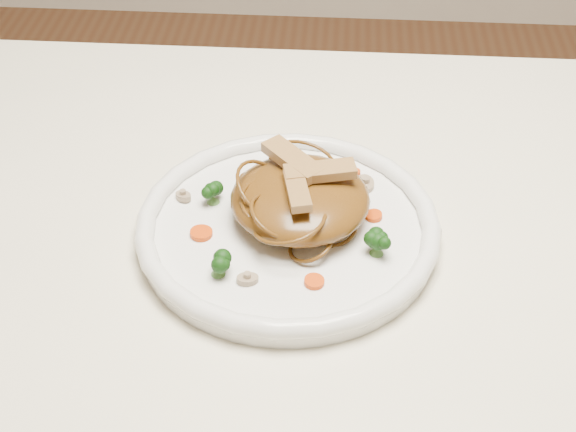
{
  "coord_description": "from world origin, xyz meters",
  "views": [
    {
      "loc": [
        -0.05,
        -0.65,
        1.33
      ],
      "look_at": [
        -0.1,
        0.0,
        0.78
      ],
      "focal_mm": 52.68,
      "sensor_mm": 36.0,
      "label": 1
    }
  ],
  "objects": [
    {
      "name": "mushroom_3",
      "position": [
        -0.04,
        0.1,
        0.77
      ],
      "size": [
        0.03,
        0.03,
        0.01
      ],
      "primitive_type": "cylinder",
      "rotation": [
        0.0,
        0.0,
        2.32
      ],
      "color": "tan",
      "rests_on": "plate"
    },
    {
      "name": "mushroom_0",
      "position": [
        -0.13,
        -0.08,
        0.77
      ],
      "size": [
        0.03,
        0.03,
        0.01
      ],
      "primitive_type": "cylinder",
      "rotation": [
        0.0,
        0.0,
        0.23
      ],
      "color": "tan",
      "rests_on": "plate"
    },
    {
      "name": "carrot_0",
      "position": [
        -0.03,
        0.1,
        0.77
      ],
      "size": [
        0.02,
        0.02,
        0.0
      ],
      "primitive_type": "cylinder",
      "rotation": [
        0.0,
        0.0,
        -0.14
      ],
      "color": "#E14108",
      "rests_on": "plate"
    },
    {
      "name": "mushroom_2",
      "position": [
        -0.21,
        0.04,
        0.77
      ],
      "size": [
        0.03,
        0.03,
        0.01
      ],
      "primitive_type": "cylinder",
      "rotation": [
        0.0,
        0.0,
        -0.82
      ],
      "color": "tan",
      "rests_on": "plate"
    },
    {
      "name": "broccoli_3",
      "position": [
        -0.01,
        -0.03,
        0.78
      ],
      "size": [
        0.03,
        0.03,
        0.03
      ],
      "primitive_type": null,
      "rotation": [
        0.0,
        0.0,
        0.27
      ],
      "color": "#123B0C",
      "rests_on": "plate"
    },
    {
      "name": "chicken_a",
      "position": [
        -0.07,
        0.03,
        0.82
      ],
      "size": [
        0.07,
        0.04,
        0.01
      ],
      "primitive_type": "cube",
      "rotation": [
        0.0,
        0.0,
        0.23
      ],
      "color": "#A3824D",
      "rests_on": "noodle_mound"
    },
    {
      "name": "broccoli_2",
      "position": [
        -0.16,
        -0.07,
        0.78
      ],
      "size": [
        0.03,
        0.03,
        0.03
      ],
      "primitive_type": null,
      "rotation": [
        0.0,
        0.0,
        -0.32
      ],
      "color": "#123B0C",
      "rests_on": "plate"
    },
    {
      "name": "carrot_1",
      "position": [
        -0.18,
        -0.02,
        0.77
      ],
      "size": [
        0.03,
        0.03,
        0.0
      ],
      "primitive_type": "cylinder",
      "rotation": [
        0.0,
        0.0,
        0.15
      ],
      "color": "#E14108",
      "rests_on": "plate"
    },
    {
      "name": "carrot_3",
      "position": [
        -0.13,
        0.09,
        0.77
      ],
      "size": [
        0.02,
        0.02,
        0.0
      ],
      "primitive_type": "cylinder",
      "rotation": [
        0.0,
        0.0,
        0.15
      ],
      "color": "#E14108",
      "rests_on": "plate"
    },
    {
      "name": "broccoli_1",
      "position": [
        -0.18,
        0.04,
        0.78
      ],
      "size": [
        0.02,
        0.02,
        0.03
      ],
      "primitive_type": null,
      "rotation": [
        0.0,
        0.0,
        -0.1
      ],
      "color": "#123B0C",
      "rests_on": "plate"
    },
    {
      "name": "carrot_4",
      "position": [
        -0.07,
        -0.08,
        0.77
      ],
      "size": [
        0.02,
        0.02,
        0.0
      ],
      "primitive_type": "cylinder",
      "rotation": [
        0.0,
        0.0,
        -0.14
      ],
      "color": "#E14108",
      "rests_on": "plate"
    },
    {
      "name": "chicken_b",
      "position": [
        -0.1,
        0.04,
        0.82
      ],
      "size": [
        0.07,
        0.07,
        0.01
      ],
      "primitive_type": "cube",
      "rotation": [
        0.0,
        0.0,
        2.32
      ],
      "color": "#A3824D",
      "rests_on": "noodle_mound"
    },
    {
      "name": "plate",
      "position": [
        -0.1,
        0.0,
        0.76
      ],
      "size": [
        0.37,
        0.37,
        0.02
      ],
      "primitive_type": "cylinder",
      "rotation": [
        0.0,
        0.0,
        -0.22
      ],
      "color": "white",
      "rests_on": "table"
    },
    {
      "name": "carrot_2",
      "position": [
        -0.01,
        0.02,
        0.77
      ],
      "size": [
        0.02,
        0.02,
        0.0
      ],
      "primitive_type": "cylinder",
      "rotation": [
        0.0,
        0.0,
        0.3
      ],
      "color": "#E14108",
      "rests_on": "plate"
    },
    {
      "name": "broccoli_0",
      "position": [
        -0.04,
        0.05,
        0.78
      ],
      "size": [
        0.03,
        0.03,
        0.03
      ],
      "primitive_type": null,
      "rotation": [
        0.0,
        0.0,
        0.02
      ],
      "color": "#123B0C",
      "rests_on": "plate"
    },
    {
      "name": "table",
      "position": [
        0.0,
        0.0,
        0.65
      ],
      "size": [
        1.2,
        0.8,
        0.75
      ],
      "color": "beige",
      "rests_on": "ground"
    },
    {
      "name": "noodle_mound",
      "position": [
        -0.09,
        0.02,
        0.79
      ],
      "size": [
        0.17,
        0.17,
        0.05
      ],
      "primitive_type": "ellipsoid",
      "rotation": [
        0.0,
        0.0,
        0.18
      ],
      "color": "brown",
      "rests_on": "plate"
    },
    {
      "name": "chicken_c",
      "position": [
        -0.09,
        -0.01,
        0.82
      ],
      "size": [
        0.03,
        0.06,
        0.01
      ],
      "primitive_type": "cube",
      "rotation": [
        0.0,
        0.0,
        4.92
      ],
      "color": "#A3824D",
      "rests_on": "noodle_mound"
    },
    {
      "name": "mushroom_1",
      "position": [
        -0.02,
        0.08,
        0.77
      ],
      "size": [
        0.03,
        0.03,
        0.01
      ],
      "primitive_type": "cylinder",
      "rotation": [
        0.0,
        0.0,
        1.66
      ],
      "color": "tan",
      "rests_on": "plate"
    }
  ]
}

